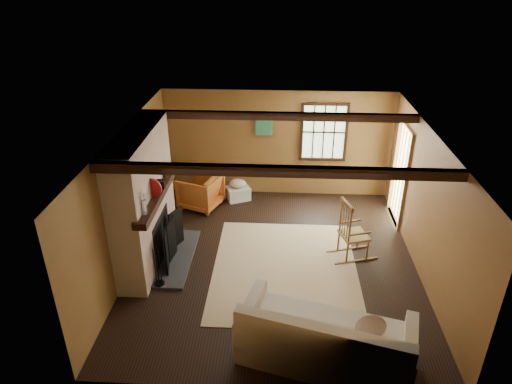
# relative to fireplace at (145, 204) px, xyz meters

# --- Properties ---
(ground) EXTENTS (5.50, 5.50, 0.00)m
(ground) POSITION_rel_fireplace_xyz_m (2.23, 0.00, -1.10)
(ground) COLOR black
(ground) RESTS_ON ground
(room_envelope) EXTENTS (5.02, 5.52, 2.44)m
(room_envelope) POSITION_rel_fireplace_xyz_m (2.45, 0.26, 0.53)
(room_envelope) COLOR brown
(room_envelope) RESTS_ON ground
(fireplace) EXTENTS (1.02, 2.30, 2.40)m
(fireplace) POSITION_rel_fireplace_xyz_m (0.00, 0.00, 0.00)
(fireplace) COLOR brown
(fireplace) RESTS_ON ground
(rug) EXTENTS (2.50, 3.00, 0.01)m
(rug) POSITION_rel_fireplace_xyz_m (2.43, -0.20, -1.10)
(rug) COLOR beige
(rug) RESTS_ON ground
(rocking_chair) EXTENTS (0.92, 0.65, 1.14)m
(rocking_chair) POSITION_rel_fireplace_xyz_m (3.61, 0.26, -0.62)
(rocking_chair) COLOR tan
(rocking_chair) RESTS_ON ground
(sofa) EXTENTS (2.45, 1.56, 0.92)m
(sofa) POSITION_rel_fireplace_xyz_m (2.94, -2.23, -0.78)
(sofa) COLOR beige
(sofa) RESTS_ON ground
(firewood_pile) EXTENTS (0.58, 0.11, 0.21)m
(firewood_pile) POSITION_rel_fireplace_xyz_m (0.27, 2.40, -1.00)
(firewood_pile) COLOR brown
(firewood_pile) RESTS_ON ground
(laundry_basket) EXTENTS (0.61, 0.55, 0.30)m
(laundry_basket) POSITION_rel_fireplace_xyz_m (1.36, 2.36, -0.95)
(laundry_basket) COLOR white
(laundry_basket) RESTS_ON ground
(basket_pillow) EXTENTS (0.41, 0.34, 0.19)m
(basket_pillow) POSITION_rel_fireplace_xyz_m (1.36, 2.36, -0.71)
(basket_pillow) COLOR beige
(basket_pillow) RESTS_ON laundry_basket
(armchair) EXTENTS (1.03, 1.02, 0.74)m
(armchair) POSITION_rel_fireplace_xyz_m (0.58, 1.98, -0.73)
(armchair) COLOR #BF6026
(armchair) RESTS_ON ground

